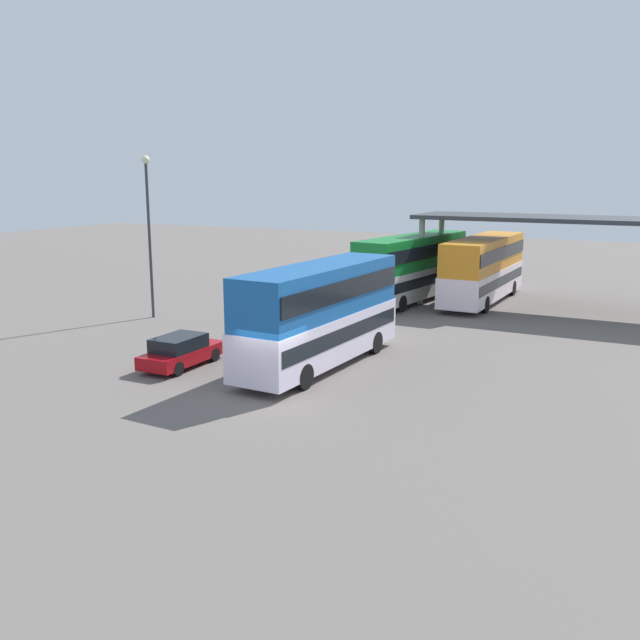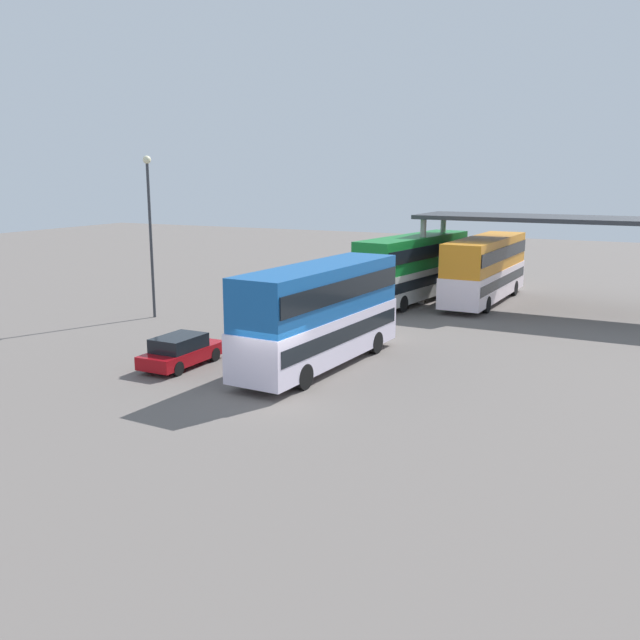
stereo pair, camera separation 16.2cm
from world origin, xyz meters
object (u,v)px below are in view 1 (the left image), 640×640
double_decker_main (320,311)px  double_decker_near_canopy (412,266)px  double_decker_mid_row (484,267)px  parked_hatchback (181,351)px  lamppost_tall (149,219)px

double_decker_main → double_decker_near_canopy: size_ratio=0.88×
double_decker_main → double_decker_mid_row: (2.73, 18.13, -0.11)m
parked_hatchback → double_decker_near_canopy: double_decker_near_canopy is taller
double_decker_main → parked_hatchback: 6.11m
double_decker_near_canopy → lamppost_tall: lamppost_tall is taller
double_decker_mid_row → double_decker_near_canopy: bearing=115.4°
parked_hatchback → lamppost_tall: 12.00m
double_decker_mid_row → lamppost_tall: lamppost_tall is taller
double_decker_mid_row → lamppost_tall: 20.73m
parked_hatchback → lamppost_tall: (-7.79, 7.72, 4.88)m
double_decker_near_canopy → double_decker_main: bearing=-166.6°
double_decker_mid_row → lamppost_tall: bearing=132.1°
double_decker_main → lamppost_tall: lamppost_tall is taller
parked_hatchback → double_decker_near_canopy: size_ratio=0.35×
double_decker_main → double_decker_near_canopy: double_decker_main is taller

